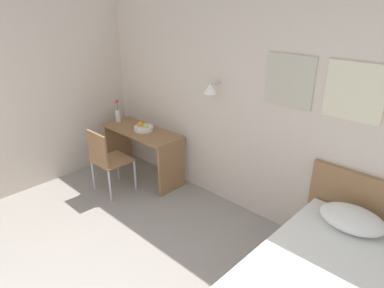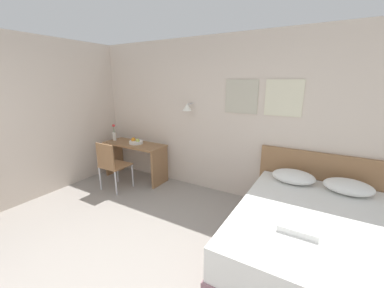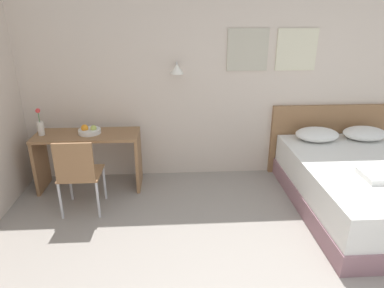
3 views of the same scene
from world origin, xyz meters
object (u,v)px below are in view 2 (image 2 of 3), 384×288
at_px(pillow_right, 348,187).
at_px(fruit_bowl, 136,142).
at_px(flower_vase, 114,135).
at_px(pillow_left, 293,176).
at_px(desk, 135,154).
at_px(bed, 310,239).
at_px(folded_towel_near_foot, 299,225).
at_px(headboard, 319,185).
at_px(desk_chair, 111,163).

relative_size(pillow_right, fruit_bowl, 2.05).
distance_m(pillow_right, flower_vase, 4.14).
bearing_deg(pillow_right, pillow_left, 180.00).
bearing_deg(desk, pillow_left, 0.30).
xyz_separation_m(desk, flower_vase, (-0.54, -0.01, 0.33)).
height_order(fruit_bowl, flower_vase, flower_vase).
bearing_deg(flower_vase, bed, -11.26).
xyz_separation_m(folded_towel_near_foot, desk, (-3.16, 1.09, -0.08)).
height_order(pillow_right, folded_towel_near_foot, pillow_right).
distance_m(headboard, pillow_right, 0.46).
bearing_deg(headboard, flower_vase, -175.26).
bearing_deg(bed, headboard, 90.00).
height_order(folded_towel_near_foot, fruit_bowl, fruit_bowl).
relative_size(headboard, desk, 1.32).
bearing_deg(pillow_left, flower_vase, -179.52).
height_order(bed, flower_vase, flower_vase).
relative_size(bed, flower_vase, 6.17).
height_order(pillow_right, desk, pillow_right).
relative_size(bed, folded_towel_near_foot, 5.86).
xyz_separation_m(pillow_right, desk_chair, (-3.57, -0.65, -0.13)).
xyz_separation_m(bed, flower_vase, (-3.81, 0.76, 0.57)).
bearing_deg(bed, desk, 166.72).
bearing_deg(desk_chair, pillow_right, 10.33).
xyz_separation_m(headboard, desk, (-3.27, -0.30, 0.04)).
relative_size(desk, desk_chair, 1.42).
bearing_deg(desk_chair, flower_vase, 132.31).
distance_m(desk, desk_chair, 0.63).
distance_m(desk, flower_vase, 0.63).
height_order(bed, fruit_bowl, fruit_bowl).
distance_m(desk_chair, flower_vase, 0.90).
bearing_deg(pillow_right, bed, -112.12).
bearing_deg(fruit_bowl, desk_chair, -90.77).
height_order(desk_chair, flower_vase, flower_vase).
xyz_separation_m(bed, pillow_left, (-0.32, 0.79, 0.37)).
relative_size(headboard, pillow_right, 3.01).
xyz_separation_m(pillow_right, flower_vase, (-4.13, -0.03, 0.20)).
height_order(headboard, fruit_bowl, headboard).
bearing_deg(bed, pillow_left, 112.12).
xyz_separation_m(pillow_left, desk_chair, (-2.92, -0.65, -0.13)).
relative_size(folded_towel_near_foot, desk, 0.28).
bearing_deg(fruit_bowl, headboard, 5.16).
distance_m(headboard, desk, 3.28).
distance_m(bed, pillow_left, 0.93).
height_order(headboard, pillow_right, headboard).
bearing_deg(desk_chair, bed, -2.43).
height_order(bed, headboard, headboard).
xyz_separation_m(fruit_bowl, flower_vase, (-0.57, -0.02, 0.08)).
bearing_deg(desk_chair, headboard, 16.11).
height_order(headboard, desk_chair, headboard).
bearing_deg(desk_chair, folded_towel_near_foot, -8.20).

